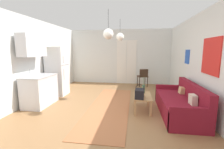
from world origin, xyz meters
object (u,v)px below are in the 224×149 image
(pendant_lamp_far, at_px, (120,37))
(accent_chair, at_px, (143,76))
(couch, at_px, (181,104))
(handbag, at_px, (140,93))
(refrigerator, at_px, (57,71))
(bamboo_vase, at_px, (143,89))
(pendant_lamp_near, at_px, (108,34))
(coffee_table, at_px, (142,97))

(pendant_lamp_far, bearing_deg, accent_chair, 65.17)
(couch, distance_m, handbag, 1.10)
(couch, height_order, refrigerator, refrigerator)
(bamboo_vase, height_order, pendant_lamp_near, pendant_lamp_near)
(handbag, bearing_deg, pendant_lamp_far, 116.85)
(handbag, bearing_deg, coffee_table, 71.82)
(bamboo_vase, relative_size, pendant_lamp_near, 0.63)
(coffee_table, bearing_deg, bamboo_vase, 81.32)
(couch, xyz_separation_m, bamboo_vase, (-0.93, 0.36, 0.28))
(couch, distance_m, pendant_lamp_near, 2.56)
(couch, height_order, accent_chair, accent_chair)
(couch, height_order, handbag, couch)
(couch, relative_size, bamboo_vase, 4.50)
(bamboo_vase, xyz_separation_m, refrigerator, (-3.04, 0.85, 0.33))
(couch, bearing_deg, coffee_table, 172.61)
(handbag, distance_m, pendant_lamp_far, 2.07)
(refrigerator, xyz_separation_m, pendant_lamp_near, (2.12, -1.35, 1.15))
(bamboo_vase, height_order, pendant_lamp_far, pendant_lamp_far)
(accent_chair, bearing_deg, couch, 90.52)
(couch, xyz_separation_m, coffee_table, (-0.97, 0.13, 0.10))
(bamboo_vase, xyz_separation_m, pendant_lamp_near, (-0.92, -0.50, 1.48))
(pendant_lamp_near, distance_m, pendant_lamp_far, 1.27)
(coffee_table, bearing_deg, accent_chair, 86.99)
(handbag, xyz_separation_m, pendant_lamp_near, (-0.80, -0.01, 1.48))
(couch, bearing_deg, pendant_lamp_near, -175.73)
(couch, relative_size, refrigerator, 1.18)
(pendant_lamp_near, bearing_deg, handbag, 0.45)
(accent_chair, bearing_deg, handbag, 70.92)
(accent_chair, xyz_separation_m, pendant_lamp_near, (-1.04, -3.13, 1.54))
(accent_chair, bearing_deg, coffee_table, 72.22)
(pendant_lamp_near, bearing_deg, accent_chair, 71.69)
(couch, xyz_separation_m, refrigerator, (-3.98, 1.21, 0.61))
(coffee_table, relative_size, pendant_lamp_near, 1.23)
(pendant_lamp_far, bearing_deg, coffee_table, -54.12)
(refrigerator, bearing_deg, handbag, -24.70)
(refrigerator, bearing_deg, pendant_lamp_far, -2.36)
(refrigerator, distance_m, pendant_lamp_near, 2.76)
(coffee_table, height_order, pendant_lamp_near, pendant_lamp_near)
(couch, height_order, pendant_lamp_far, pendant_lamp_far)
(bamboo_vase, bearing_deg, handbag, -103.74)
(bamboo_vase, distance_m, pendant_lamp_near, 1.81)
(accent_chair, height_order, pendant_lamp_near, pendant_lamp_near)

